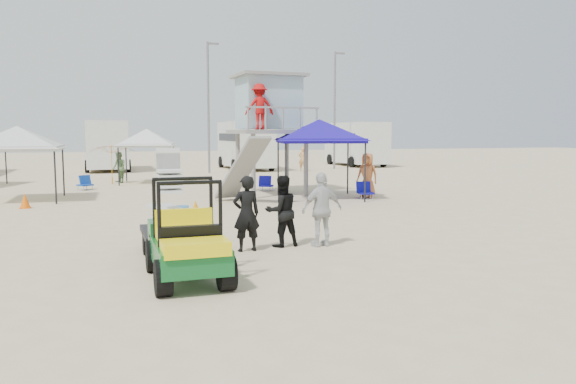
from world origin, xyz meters
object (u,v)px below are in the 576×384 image
object	(u,v)px
surf_trailer	(172,216)
lifeguard_tower	(268,107)
canopy_blue	(319,123)
utility_cart	(186,235)
man_left	(246,214)

from	to	relation	value
surf_trailer	lifeguard_tower	size ratio (longest dim) A/B	0.48
surf_trailer	canopy_blue	world-z (taller)	canopy_blue
utility_cart	lifeguard_tower	size ratio (longest dim) A/B	0.48
lifeguard_tower	canopy_blue	distance (m)	2.49
man_left	canopy_blue	world-z (taller)	canopy_blue
utility_cart	lifeguard_tower	distance (m)	13.69
utility_cart	man_left	bearing A→B (deg)	53.21
surf_trailer	man_left	size ratio (longest dim) A/B	1.40
surf_trailer	canopy_blue	size ratio (longest dim) A/B	0.63
lifeguard_tower	surf_trailer	bearing A→B (deg)	-115.85
man_left	utility_cart	bearing A→B (deg)	49.26
surf_trailer	lifeguard_tower	xyz separation A→B (m)	(4.92, 10.15, 2.73)
utility_cart	canopy_blue	size ratio (longest dim) A/B	0.63
surf_trailer	lifeguard_tower	world-z (taller)	lifeguard_tower
lifeguard_tower	utility_cart	bearing A→B (deg)	-111.52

